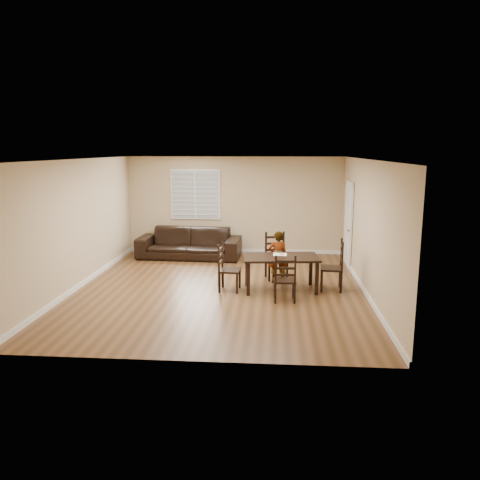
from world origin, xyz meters
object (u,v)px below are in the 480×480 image
object	(u,v)px
chair_far	(285,281)
sofa	(189,243)
chair_near	(275,257)
chair_left	(224,269)
chair_right	(338,267)
child	(278,257)
dining_table	(281,261)
donut	(281,253)

from	to	relation	value
chair_far	sofa	xyz separation A→B (m)	(-2.52, 3.60, -0.03)
chair_near	chair_left	distance (m)	1.52
chair_right	child	xyz separation A→B (m)	(-1.24, 0.46, 0.09)
chair_right	child	bearing A→B (deg)	-105.60
chair_left	child	size ratio (longest dim) A/B	0.87
dining_table	chair_near	bearing A→B (deg)	90.89
dining_table	chair_right	bearing A→B (deg)	-1.14
chair_left	child	bearing A→B (deg)	-55.88
chair_right	chair_far	bearing A→B (deg)	-45.89
chair_far	chair_right	xyz separation A→B (m)	(1.11, 0.91, 0.06)
chair_left	donut	xyz separation A→B (m)	(1.18, 0.27, 0.29)
child	donut	xyz separation A→B (m)	(0.06, -0.38, 0.17)
chair_near	child	bearing A→B (deg)	-94.91
dining_table	donut	bearing A→B (deg)	83.66
chair_left	child	world-z (taller)	child
donut	chair_left	bearing A→B (deg)	-166.88
sofa	chair_near	bearing A→B (deg)	-34.98
chair_right	child	distance (m)	1.32
child	sofa	xyz separation A→B (m)	(-2.38, 2.23, -0.18)
donut	chair_right	bearing A→B (deg)	-3.73
chair_near	child	world-z (taller)	child
dining_table	donut	distance (m)	0.21
donut	dining_table	bearing A→B (deg)	-90.49
chair_far	chair_left	bearing A→B (deg)	-31.76
dining_table	child	bearing A→B (deg)	90.00
chair_near	donut	distance (m)	0.86
donut	child	bearing A→B (deg)	98.71
chair_far	chair_right	world-z (taller)	chair_right
sofa	chair_left	bearing A→B (deg)	-63.57
chair_right	donut	bearing A→B (deg)	-89.05
chair_far	chair_near	bearing A→B (deg)	-85.98
chair_far	chair_right	distance (m)	1.43
child	dining_table	bearing A→B (deg)	96.84
chair_near	chair_left	size ratio (longest dim) A/B	1.05
chair_right	donut	xyz separation A→B (m)	(-1.18, 0.08, 0.26)
chair_left	chair_right	size ratio (longest dim) A/B	0.94
chair_right	sofa	bearing A→B (deg)	-121.91
dining_table	chair_left	world-z (taller)	chair_left
chair_near	chair_far	distance (m)	1.81
dining_table	donut	world-z (taller)	donut
chair_left	sofa	world-z (taller)	chair_left
dining_table	chair_near	world-z (taller)	chair_near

